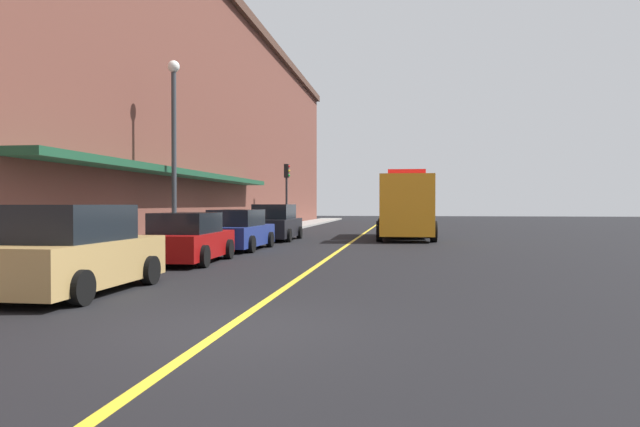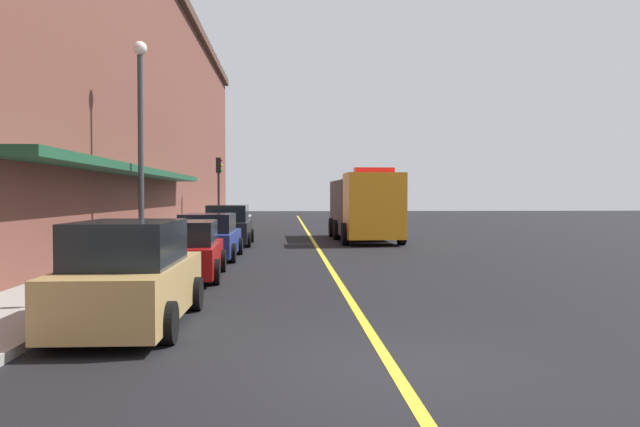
% 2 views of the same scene
% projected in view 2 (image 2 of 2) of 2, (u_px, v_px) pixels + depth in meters
% --- Properties ---
extents(ground_plane, '(112.00, 112.00, 0.00)m').
position_uv_depth(ground_plane, '(311.00, 237.00, 32.98)').
color(ground_plane, black).
extents(sidewalk_left, '(2.40, 70.00, 0.15)m').
position_uv_depth(sidewalk_left, '(193.00, 236.00, 32.63)').
color(sidewalk_left, gray).
rests_on(sidewalk_left, ground).
extents(lane_center_stripe, '(0.16, 70.00, 0.01)m').
position_uv_depth(lane_center_stripe, '(311.00, 237.00, 32.98)').
color(lane_center_stripe, gold).
rests_on(lane_center_stripe, ground).
extents(brick_building_left, '(10.87, 64.00, 13.91)m').
position_uv_depth(brick_building_left, '(66.00, 100.00, 31.09)').
color(brick_building_left, brown).
rests_on(brick_building_left, ground).
extents(parked_car_0, '(1.96, 4.40, 1.77)m').
position_uv_depth(parked_car_0, '(131.00, 277.00, 10.42)').
color(parked_car_0, '#A5844C').
rests_on(parked_car_0, ground).
extents(parked_car_1, '(2.12, 4.29, 1.53)m').
position_uv_depth(parked_car_1, '(185.00, 251.00, 16.47)').
color(parked_car_1, maroon).
rests_on(parked_car_1, ground).
extents(parked_car_2, '(2.07, 4.62, 1.57)m').
position_uv_depth(parked_car_2, '(210.00, 237.00, 21.62)').
color(parked_car_2, navy).
rests_on(parked_car_2, ground).
extents(parked_car_3, '(2.13, 4.65, 1.78)m').
position_uv_depth(parked_car_3, '(228.00, 226.00, 27.68)').
color(parked_car_3, black).
rests_on(parked_car_3, ground).
extents(utility_truck, '(3.01, 8.29, 3.43)m').
position_uv_depth(utility_truck, '(364.00, 207.00, 30.54)').
color(utility_truck, orange).
rests_on(utility_truck, ground).
extents(parking_meter_0, '(0.14, 0.18, 1.33)m').
position_uv_depth(parking_meter_0, '(70.00, 257.00, 11.58)').
color(parking_meter_0, '#4C4C51').
rests_on(parking_meter_0, sidewalk_left).
extents(parking_meter_1, '(0.14, 0.18, 1.33)m').
position_uv_depth(parking_meter_1, '(179.00, 226.00, 23.48)').
color(parking_meter_1, '#4C4C51').
rests_on(parking_meter_1, sidewalk_left).
extents(parking_meter_2, '(0.14, 0.18, 1.33)m').
position_uv_depth(parking_meter_2, '(138.00, 237.00, 16.92)').
color(parking_meter_2, '#4C4C51').
rests_on(parking_meter_2, sidewalk_left).
extents(street_lamp_left, '(0.44, 0.44, 6.94)m').
position_uv_depth(street_lamp_left, '(141.00, 126.00, 19.84)').
color(street_lamp_left, '#33383D').
rests_on(street_lamp_left, sidewalk_left).
extents(traffic_light_near, '(0.38, 0.36, 4.30)m').
position_uv_depth(traffic_light_near, '(219.00, 180.00, 37.05)').
color(traffic_light_near, '#232326').
rests_on(traffic_light_near, sidewalk_left).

